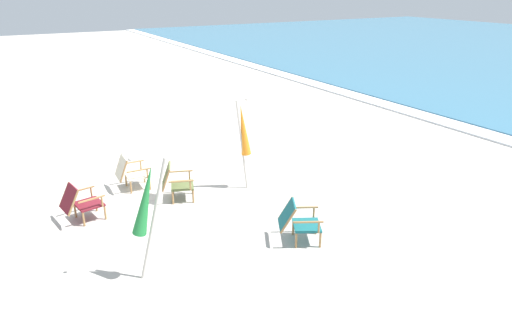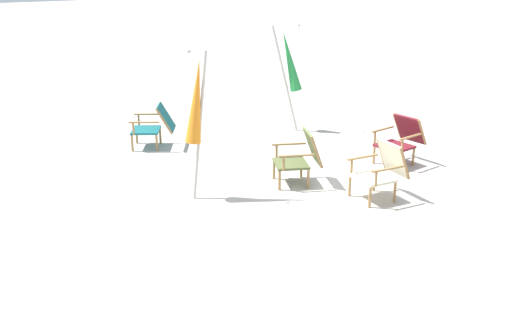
{
  "view_description": "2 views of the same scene",
  "coord_description": "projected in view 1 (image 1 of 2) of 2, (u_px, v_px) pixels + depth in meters",
  "views": [
    {
      "loc": [
        8.87,
        -2.57,
        4.4
      ],
      "look_at": [
        0.88,
        2.02,
        0.85
      ],
      "focal_mm": 32.0,
      "sensor_mm": 36.0,
      "label": 1
    },
    {
      "loc": [
        -6.95,
        5.09,
        3.3
      ],
      "look_at": [
        0.12,
        1.2,
        0.52
      ],
      "focal_mm": 42.0,
      "sensor_mm": 36.0,
      "label": 2
    }
  ],
  "objects": [
    {
      "name": "ground_plane",
      "position": [
        156.0,
        200.0,
        9.95
      ],
      "size": [
        80.0,
        80.0,
        0.0
      ],
      "primitive_type": "plane",
      "color": "#B2AAA0"
    },
    {
      "name": "surf_band",
      "position": [
        470.0,
        128.0,
        14.86
      ],
      "size": [
        80.0,
        1.1,
        0.06
      ],
      "primitive_type": "cube",
      "color": "white",
      "rests_on": "ground"
    },
    {
      "name": "beach_chair_front_left",
      "position": [
        80.0,
        202.0,
        8.94
      ],
      "size": [
        0.69,
        0.83,
        0.79
      ],
      "color": "maroon",
      "rests_on": "ground"
    },
    {
      "name": "beach_chair_far_center",
      "position": [
        298.0,
        220.0,
        8.23
      ],
      "size": [
        0.86,
        0.94,
        0.78
      ],
      "color": "#196066",
      "rests_on": "ground"
    },
    {
      "name": "beach_chair_front_right",
      "position": [
        175.0,
        181.0,
        9.85
      ],
      "size": [
        0.77,
        0.84,
        0.82
      ],
      "color": "#515B33",
      "rests_on": "ground"
    },
    {
      "name": "beach_chair_mid_center",
      "position": [
        130.0,
        172.0,
        10.35
      ],
      "size": [
        0.61,
        0.71,
        0.81
      ],
      "color": "beige",
      "rests_on": "ground"
    },
    {
      "name": "umbrella_furled_green",
      "position": [
        146.0,
        201.0,
        6.86
      ],
      "size": [
        0.39,
        0.6,
        2.07
      ],
      "color": "#B7B2A8",
      "rests_on": "ground"
    },
    {
      "name": "umbrella_furled_orange",
      "position": [
        243.0,
        131.0,
        10.06
      ],
      "size": [
        0.25,
        0.37,
        2.12
      ],
      "color": "#B7B2A8",
      "rests_on": "ground"
    }
  ]
}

